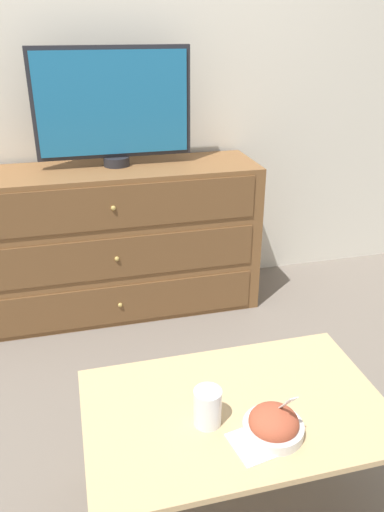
{
  "coord_description": "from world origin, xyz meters",
  "views": [
    {
      "loc": [
        -0.17,
        -2.74,
        1.48
      ],
      "look_at": [
        0.19,
        -1.31,
        0.78
      ],
      "focal_mm": 35.0,
      "sensor_mm": 36.0,
      "label": 1
    }
  ],
  "objects": [
    {
      "name": "wall_back",
      "position": [
        0.0,
        0.03,
        1.3
      ],
      "size": [
        12.0,
        0.05,
        2.6
      ],
      "color": "silver",
      "rests_on": "ground_plane"
    },
    {
      "name": "ground_plane",
      "position": [
        0.0,
        0.0,
        0.0
      ],
      "size": [
        12.0,
        12.0,
        0.0
      ],
      "primitive_type": "plane",
      "color": "#70665B"
    },
    {
      "name": "dresser",
      "position": [
        0.02,
        -0.25,
        0.4
      ],
      "size": [
        1.55,
        0.45,
        0.81
      ],
      "color": "brown",
      "rests_on": "ground_plane"
    },
    {
      "name": "drink_cup",
      "position": [
        0.14,
        -1.69,
        0.48
      ],
      "size": [
        0.08,
        0.08,
        0.11
      ],
      "color": "beige",
      "rests_on": "coffee_table"
    },
    {
      "name": "takeout_bowl",
      "position": [
        0.31,
        -1.77,
        0.46
      ],
      "size": [
        0.17,
        0.17,
        0.17
      ],
      "color": "silver",
      "rests_on": "coffee_table"
    },
    {
      "name": "coffee_table",
      "position": [
        0.24,
        -1.65,
        0.37
      ],
      "size": [
        0.91,
        0.58,
        0.43
      ],
      "color": "tan",
      "rests_on": "ground_plane"
    },
    {
      "name": "napkin",
      "position": [
        0.25,
        -1.8,
        0.43
      ],
      "size": [
        0.15,
        0.15,
        0.0
      ],
      "color": "white",
      "rests_on": "coffee_table"
    },
    {
      "name": "tv",
      "position": [
        0.07,
        -0.2,
        1.1
      ],
      "size": [
        0.77,
        0.13,
        0.57
      ],
      "color": "#232328",
      "rests_on": "dresser"
    }
  ]
}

